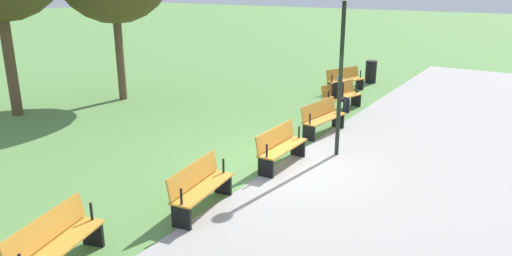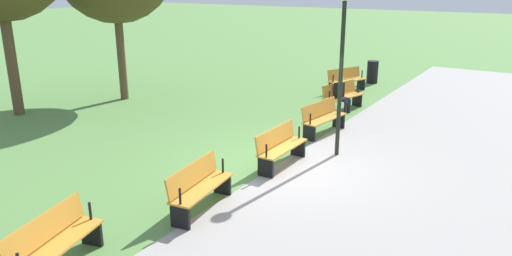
{
  "view_description": "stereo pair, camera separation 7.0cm",
  "coord_description": "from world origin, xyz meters",
  "px_view_note": "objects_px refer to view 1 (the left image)",
  "views": [
    {
      "loc": [
        9.09,
        4.92,
        4.14
      ],
      "look_at": [
        -0.0,
        -0.73,
        0.8
      ],
      "focal_mm": 33.47,
      "sensor_mm": 36.0,
      "label": 1
    },
    {
      "loc": [
        9.05,
        4.98,
        4.14
      ],
      "look_at": [
        -0.0,
        -0.73,
        0.8
      ],
      "focal_mm": 33.47,
      "sensor_mm": 36.0,
      "label": 2
    }
  ],
  "objects_px": {
    "bench_2": "(322,117)",
    "bench_4": "(200,186)",
    "bench_0": "(345,80)",
    "bench_5": "(56,243)",
    "bench_3": "(280,146)",
    "lamp_post": "(342,41)",
    "person_seated": "(340,93)",
    "bench_1": "(341,96)",
    "trash_bin": "(371,72)"
  },
  "relations": [
    {
      "from": "bench_3",
      "to": "trash_bin",
      "type": "height_order",
      "value": "trash_bin"
    },
    {
      "from": "bench_0",
      "to": "trash_bin",
      "type": "bearing_deg",
      "value": -165.3
    },
    {
      "from": "bench_5",
      "to": "trash_bin",
      "type": "height_order",
      "value": "trash_bin"
    },
    {
      "from": "bench_3",
      "to": "bench_0",
      "type": "bearing_deg",
      "value": -168.51
    },
    {
      "from": "bench_2",
      "to": "trash_bin",
      "type": "xyz_separation_m",
      "value": [
        -7.39,
        -1.13,
        -0.01
      ]
    },
    {
      "from": "bench_4",
      "to": "lamp_post",
      "type": "bearing_deg",
      "value": 158.34
    },
    {
      "from": "bench_0",
      "to": "trash_bin",
      "type": "distance_m",
      "value": 2.13
    },
    {
      "from": "bench_5",
      "to": "person_seated",
      "type": "xyz_separation_m",
      "value": [
        -10.61,
        0.08,
        0.17
      ]
    },
    {
      "from": "bench_2",
      "to": "trash_bin",
      "type": "bearing_deg",
      "value": -163.57
    },
    {
      "from": "bench_0",
      "to": "bench_4",
      "type": "xyz_separation_m",
      "value": [
        10.76,
        1.45,
        0.0
      ]
    },
    {
      "from": "bench_0",
      "to": "bench_5",
      "type": "relative_size",
      "value": 0.99
    },
    {
      "from": "bench_4",
      "to": "person_seated",
      "type": "bearing_deg",
      "value": 175.68
    },
    {
      "from": "person_seated",
      "to": "trash_bin",
      "type": "xyz_separation_m",
      "value": [
        -4.95,
        -0.67,
        -0.17
      ]
    },
    {
      "from": "bench_1",
      "to": "bench_4",
      "type": "height_order",
      "value": "same"
    },
    {
      "from": "bench_0",
      "to": "lamp_post",
      "type": "distance_m",
      "value": 7.46
    },
    {
      "from": "bench_1",
      "to": "bench_3",
      "type": "xyz_separation_m",
      "value": [
        5.43,
        0.73,
        0.0
      ]
    },
    {
      "from": "bench_5",
      "to": "person_seated",
      "type": "bearing_deg",
      "value": 164.16
    },
    {
      "from": "bench_2",
      "to": "bench_3",
      "type": "bearing_deg",
      "value": 11.54
    },
    {
      "from": "person_seated",
      "to": "bench_2",
      "type": "bearing_deg",
      "value": 26.3
    },
    {
      "from": "trash_bin",
      "to": "bench_3",
      "type": "bearing_deg",
      "value": 7.41
    },
    {
      "from": "bench_3",
      "to": "trash_bin",
      "type": "bearing_deg",
      "value": -172.59
    },
    {
      "from": "person_seated",
      "to": "trash_bin",
      "type": "height_order",
      "value": "person_seated"
    },
    {
      "from": "bench_1",
      "to": "bench_3",
      "type": "bearing_deg",
      "value": 23.08
    },
    {
      "from": "bench_4",
      "to": "trash_bin",
      "type": "relative_size",
      "value": 1.84
    },
    {
      "from": "bench_2",
      "to": "person_seated",
      "type": "height_order",
      "value": "person_seated"
    },
    {
      "from": "lamp_post",
      "to": "bench_1",
      "type": "bearing_deg",
      "value": -158.93
    },
    {
      "from": "bench_3",
      "to": "lamp_post",
      "type": "bearing_deg",
      "value": 148.52
    },
    {
      "from": "bench_4",
      "to": "lamp_post",
      "type": "height_order",
      "value": "lamp_post"
    },
    {
      "from": "bench_1",
      "to": "bench_5",
      "type": "xyz_separation_m",
      "value": [
        10.85,
        0.0,
        0.0
      ]
    },
    {
      "from": "bench_2",
      "to": "person_seated",
      "type": "distance_m",
      "value": 2.49
    },
    {
      "from": "bench_3",
      "to": "bench_4",
      "type": "xyz_separation_m",
      "value": [
        2.74,
        -0.18,
        0.0
      ]
    },
    {
      "from": "bench_0",
      "to": "bench_4",
      "type": "bearing_deg",
      "value": 30.79
    },
    {
      "from": "bench_0",
      "to": "lamp_post",
      "type": "height_order",
      "value": "lamp_post"
    },
    {
      "from": "bench_3",
      "to": "lamp_post",
      "type": "height_order",
      "value": "lamp_post"
    },
    {
      "from": "bench_5",
      "to": "trash_bin",
      "type": "relative_size",
      "value": 1.86
    },
    {
      "from": "bench_0",
      "to": "bench_3",
      "type": "bearing_deg",
      "value": 34.63
    },
    {
      "from": "bench_3",
      "to": "person_seated",
      "type": "distance_m",
      "value": 5.22
    },
    {
      "from": "lamp_post",
      "to": "bench_0",
      "type": "bearing_deg",
      "value": -159.67
    },
    {
      "from": "bench_3",
      "to": "person_seated",
      "type": "xyz_separation_m",
      "value": [
        -5.18,
        -0.65,
        0.17
      ]
    },
    {
      "from": "bench_3",
      "to": "person_seated",
      "type": "relative_size",
      "value": 1.38
    },
    {
      "from": "person_seated",
      "to": "lamp_post",
      "type": "xyz_separation_m",
      "value": [
        3.81,
        1.49,
        2.15
      ]
    },
    {
      "from": "bench_1",
      "to": "lamp_post",
      "type": "bearing_deg",
      "value": 36.5
    },
    {
      "from": "person_seated",
      "to": "lamp_post",
      "type": "bearing_deg",
      "value": 36.73
    },
    {
      "from": "trash_bin",
      "to": "bench_4",
      "type": "bearing_deg",
      "value": 5.04
    },
    {
      "from": "bench_2",
      "to": "bench_3",
      "type": "xyz_separation_m",
      "value": [
        2.74,
        0.18,
        0.0
      ]
    },
    {
      "from": "lamp_post",
      "to": "bench_2",
      "type": "bearing_deg",
      "value": -143.44
    },
    {
      "from": "bench_2",
      "to": "bench_4",
      "type": "distance_m",
      "value": 5.48
    },
    {
      "from": "bench_3",
      "to": "trash_bin",
      "type": "xyz_separation_m",
      "value": [
        -10.13,
        -1.32,
        -0.01
      ]
    },
    {
      "from": "bench_3",
      "to": "bench_4",
      "type": "relative_size",
      "value": 0.97
    },
    {
      "from": "bench_2",
      "to": "bench_1",
      "type": "bearing_deg",
      "value": -160.8
    }
  ]
}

